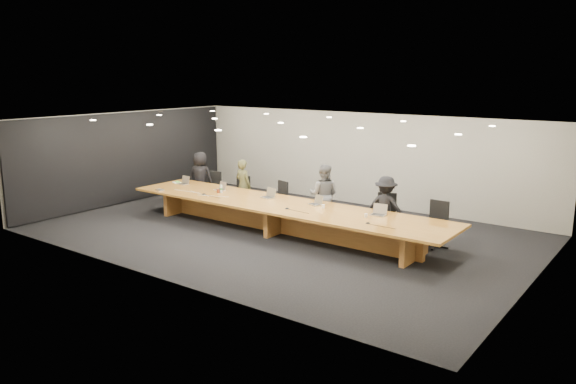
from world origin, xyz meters
name	(u,v)px	position (x,y,z in m)	size (l,w,h in m)	color
ground	(281,233)	(0.00, 0.00, 0.00)	(12.00, 12.00, 0.00)	black
back_wall	(360,159)	(0.00, 4.00, 1.40)	(12.00, 0.02, 2.80)	#B0ADA0
left_wall_panel	(128,158)	(-5.94, 0.00, 1.37)	(0.08, 7.84, 2.74)	black
conference_table	(281,213)	(0.00, 0.00, 0.52)	(9.00, 1.80, 0.75)	#9C6322
chair_far_left	(212,188)	(-3.58, 1.23, 0.51)	(0.52, 0.52, 1.02)	black
chair_left	(241,193)	(-2.42, 1.26, 0.50)	(0.51, 0.51, 1.00)	black
chair_mid_left	(277,199)	(-1.02, 1.18, 0.51)	(0.52, 0.52, 1.03)	black
chair_mid_right	(321,205)	(0.37, 1.27, 0.53)	(0.54, 0.54, 1.06)	black
chair_right	(385,215)	(2.29, 1.19, 0.55)	(0.56, 0.56, 1.10)	black
chair_far_right	(435,224)	(3.58, 1.16, 0.54)	(0.55, 0.55, 1.09)	black
person_a	(201,178)	(-4.02, 1.20, 0.80)	(0.78, 0.51, 1.59)	black
person_b	(243,186)	(-2.24, 1.15, 0.76)	(0.56, 0.37, 1.53)	#3E3E22
person_c	(324,195)	(0.45, 1.27, 0.81)	(0.79, 0.62, 1.63)	#58585A
person_d	(386,207)	(2.31, 1.16, 0.76)	(0.99, 0.57, 1.53)	black
laptop_a	(183,180)	(-3.85, 0.30, 0.87)	(0.31, 0.23, 0.25)	#C0AD92
laptop_b	(219,186)	(-2.38, 0.30, 0.87)	(0.31, 0.23, 0.24)	#C8B298
laptop_c	(267,193)	(-0.69, 0.33, 0.88)	(0.34, 0.25, 0.27)	#BCB190
laptop_d	(315,200)	(0.75, 0.41, 0.87)	(0.32, 0.23, 0.25)	tan
laptop_e	(378,210)	(2.51, 0.39, 0.88)	(0.34, 0.24, 0.26)	tan
water_bottle	(221,189)	(-2.12, 0.09, 0.86)	(0.07, 0.07, 0.21)	silver
amber_mug	(218,191)	(-2.17, 0.03, 0.80)	(0.08, 0.08, 0.10)	maroon
paper_cup_near	(323,206)	(1.12, 0.22, 0.80)	(0.08, 0.08, 0.10)	white
paper_cup_far	(366,216)	(2.37, 0.06, 0.79)	(0.07, 0.07, 0.09)	silver
notepad	(177,182)	(-4.16, 0.35, 0.76)	(0.26, 0.21, 0.02)	silver
lime_gadget	(177,182)	(-4.14, 0.36, 0.78)	(0.16, 0.09, 0.03)	green
av_box	(160,190)	(-3.71, -0.70, 0.77)	(0.21, 0.15, 0.03)	#9E9DA2
mic_left	(204,194)	(-2.33, -0.36, 0.77)	(0.13, 0.13, 0.03)	black
mic_center	(287,208)	(0.44, -0.34, 0.76)	(0.11, 0.11, 0.03)	black
mic_right	(368,223)	(2.65, -0.37, 0.76)	(0.10, 0.10, 0.03)	black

